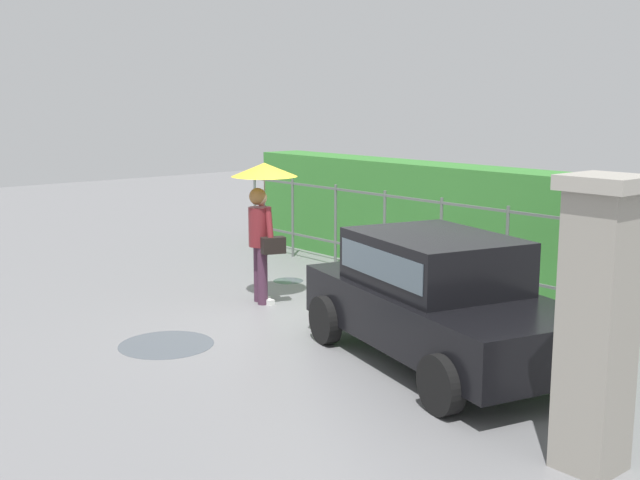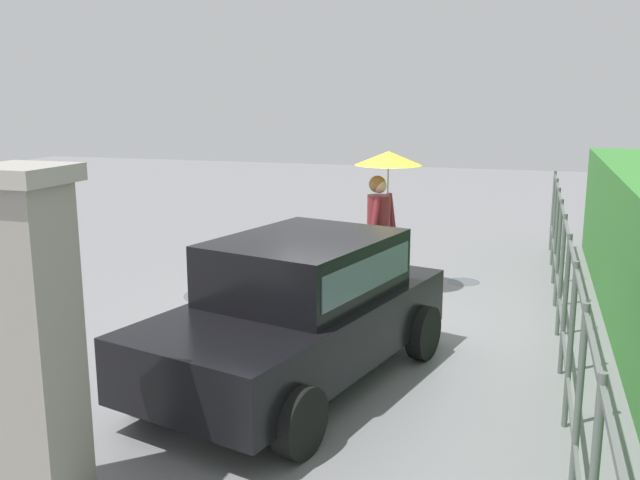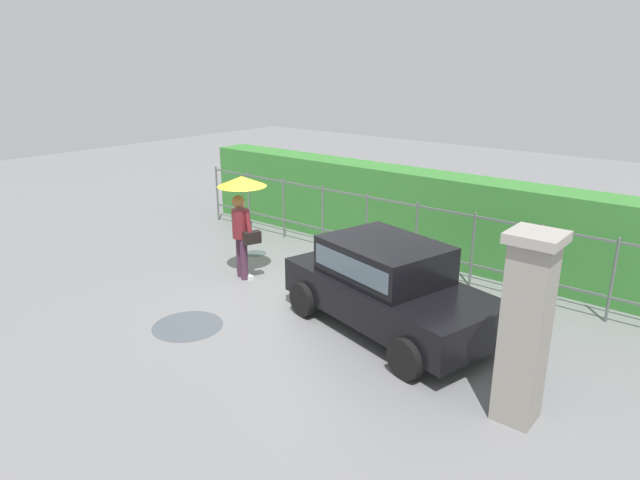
# 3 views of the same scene
# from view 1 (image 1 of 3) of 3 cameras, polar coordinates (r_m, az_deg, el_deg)

# --- Properties ---
(ground_plane) EXTENTS (40.00, 40.00, 0.00)m
(ground_plane) POSITION_cam_1_polar(r_m,az_deg,el_deg) (10.59, 0.59, -6.25)
(ground_plane) COLOR slate
(car) EXTENTS (3.99, 2.57, 1.48)m
(car) POSITION_cam_1_polar(r_m,az_deg,el_deg) (9.08, 8.53, -3.90)
(car) COLOR black
(car) RESTS_ON ground
(pedestrian) EXTENTS (0.98, 0.98, 2.08)m
(pedestrian) POSITION_cam_1_polar(r_m,az_deg,el_deg) (11.56, -4.16, 2.89)
(pedestrian) COLOR #47283D
(pedestrian) RESTS_ON ground
(gate_pillar) EXTENTS (0.60, 0.60, 2.42)m
(gate_pillar) POSITION_cam_1_polar(r_m,az_deg,el_deg) (6.67, 19.50, -5.66)
(gate_pillar) COLOR gray
(gate_pillar) RESTS_ON ground
(fence_section) EXTENTS (11.23, 0.05, 1.50)m
(fence_section) POSITION_cam_1_polar(r_m,az_deg,el_deg) (11.97, 10.99, -0.44)
(fence_section) COLOR #59605B
(fence_section) RESTS_ON ground
(hedge_row) EXTENTS (12.18, 0.90, 1.90)m
(hedge_row) POSITION_cam_1_polar(r_m,az_deg,el_deg) (12.78, 13.96, 0.66)
(hedge_row) COLOR #387F33
(hedge_row) RESTS_ON ground
(puddle_near) EXTENTS (1.18, 1.18, 0.00)m
(puddle_near) POSITION_cam_1_polar(r_m,az_deg,el_deg) (9.99, -11.09, -7.45)
(puddle_near) COLOR #4C545B
(puddle_near) RESTS_ON ground
(puddle_far) EXTENTS (0.51, 0.51, 0.00)m
(puddle_far) POSITION_cam_1_polar(r_m,az_deg,el_deg) (13.17, -2.32, -2.97)
(puddle_far) COLOR #4C545B
(puddle_far) RESTS_ON ground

